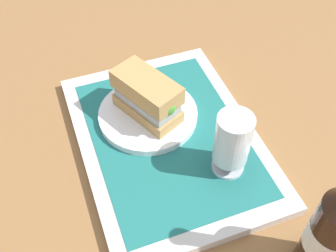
# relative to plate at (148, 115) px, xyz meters

# --- Properties ---
(ground_plane) EXTENTS (3.00, 3.00, 0.00)m
(ground_plane) POSITION_rel_plate_xyz_m (0.06, 0.02, -0.03)
(ground_plane) COLOR olive
(tray) EXTENTS (0.44, 0.32, 0.02)m
(tray) POSITION_rel_plate_xyz_m (0.06, 0.02, -0.02)
(tray) COLOR silver
(tray) RESTS_ON ground_plane
(placemat) EXTENTS (0.38, 0.27, 0.00)m
(placemat) POSITION_rel_plate_xyz_m (0.06, 0.02, -0.01)
(placemat) COLOR #1E6B66
(placemat) RESTS_ON tray
(plate) EXTENTS (0.19, 0.19, 0.01)m
(plate) POSITION_rel_plate_xyz_m (0.00, 0.00, 0.00)
(plate) COLOR white
(plate) RESTS_ON placemat
(sandwich) EXTENTS (0.14, 0.11, 0.08)m
(sandwich) POSITION_rel_plate_xyz_m (0.00, 0.00, 0.05)
(sandwich) COLOR tan
(sandwich) RESTS_ON plate
(beer_glass) EXTENTS (0.06, 0.06, 0.12)m
(beer_glass) POSITION_rel_plate_xyz_m (0.16, 0.09, 0.06)
(beer_glass) COLOR silver
(beer_glass) RESTS_ON placemat
(beer_bottle) EXTENTS (0.07, 0.07, 0.27)m
(beer_bottle) POSITION_rel_plate_xyz_m (0.35, 0.14, 0.08)
(beer_bottle) COLOR black
(beer_bottle) RESTS_ON ground_plane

